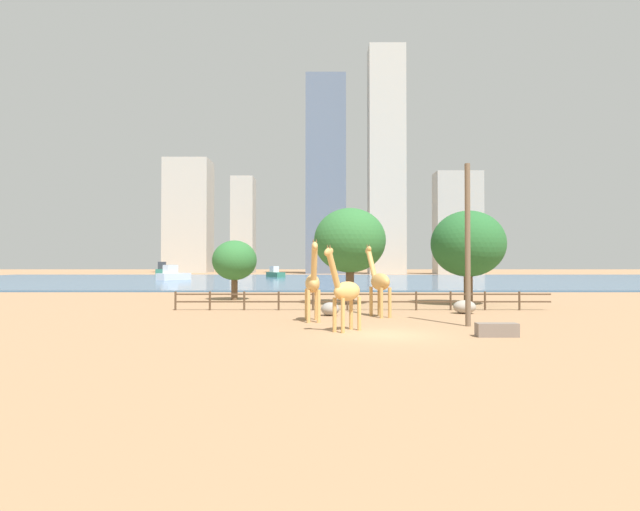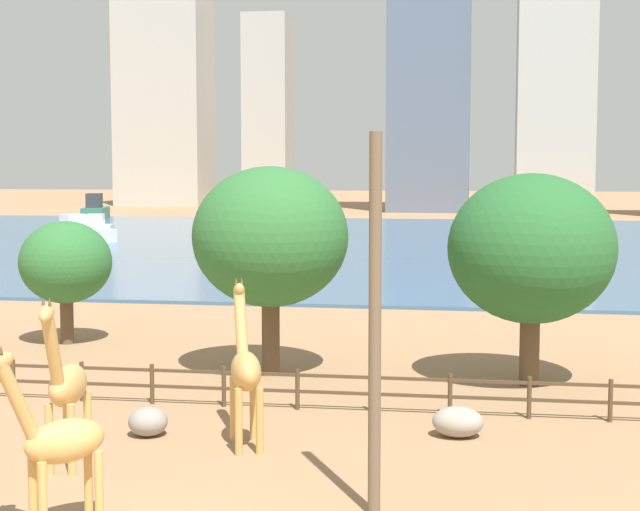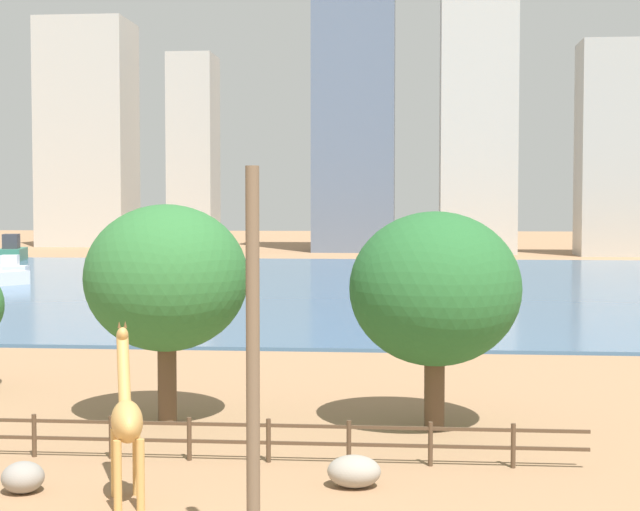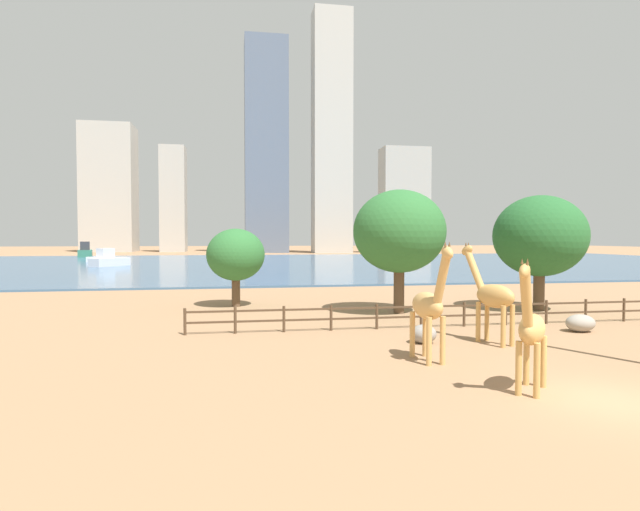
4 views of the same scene
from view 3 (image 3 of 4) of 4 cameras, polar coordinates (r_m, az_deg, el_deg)
The scene contains 17 objects.
ground_plane at distance 97.04m, azimuth 0.47°, elevation -1.59°, with size 400.00×400.00×0.00m, color #9E7551.
harbor_water at distance 94.05m, azimuth 0.33°, elevation -1.67°, with size 180.00×86.00×0.20m, color #3D6084.
giraffe_tall at distance 25.89m, azimuth -11.19°, elevation -9.34°, with size 1.56×3.07×4.49m.
utility_pole at distance 20.08m, azimuth -3.92°, elevation -6.83°, with size 0.28×0.28×8.40m, color brown.
boulder_near_fence at distance 27.07m, azimuth 1.99°, elevation -12.44°, with size 1.45×1.16×0.87m, color gray.
boulder_by_pole at distance 27.72m, azimuth -16.90°, elevation -12.24°, with size 1.13×1.10×0.83m, color gray.
enclosure_fence at distance 30.36m, azimuth -10.89°, elevation -10.15°, with size 26.12×0.14×1.30m.
tree_left_large at distance 33.26m, azimuth 6.71°, elevation -1.96°, with size 5.80×5.80×7.42m.
tree_center_broad at distance 34.57m, azimuth -8.93°, elevation -1.33°, with size 5.70×5.70×7.66m.
boat_ferry at distance 110.59m, azimuth -17.81°, elevation -0.70°, with size 5.03×2.38×2.13m.
boat_tug at distance 139.42m, azimuth -17.47°, elevation 0.23°, with size 4.86×8.70×3.62m.
boat_barge at distance 109.82m, azimuth -5.93°, elevation -0.53°, with size 4.75×5.95×2.52m.
skyline_tower_needle at distance 156.60m, azimuth 17.42°, elevation 5.93°, with size 14.53×8.12×32.48m, color #ADA89E.
skyline_block_central at distance 192.18m, azimuth -13.37°, elevation 6.89°, with size 16.57×13.22×42.49m, color #B7B2A8.
skyline_tower_glass at distance 181.91m, azimuth -7.37°, elevation 6.02°, with size 8.10×9.58×35.12m, color #B7B2A8.
skyline_block_left at distance 160.33m, azimuth 9.22°, elevation 13.55°, with size 11.86×8.23×74.68m, color #B7B2A8.
skyline_block_right at distance 166.38m, azimuth 2.01°, elevation 11.85°, with size 13.40×12.64×66.99m, color slate.
Camera 3 is at (7.76, -16.43, 7.59)m, focal length 55.00 mm.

